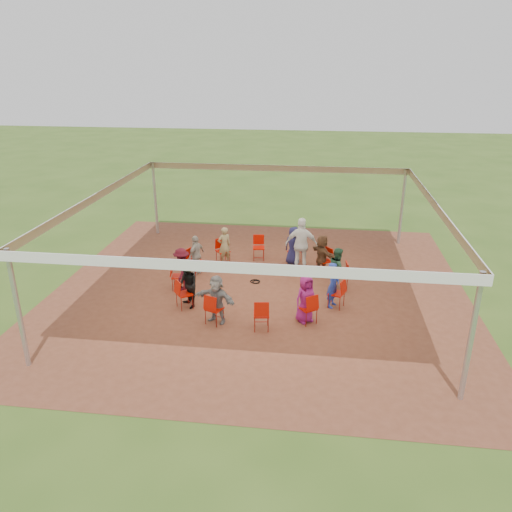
# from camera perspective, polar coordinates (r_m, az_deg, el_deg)

# --- Properties ---
(ground) EXTENTS (80.00, 80.00, 0.00)m
(ground) POSITION_cam_1_polar(r_m,az_deg,el_deg) (16.07, 0.43, -3.78)
(ground) COLOR #38561B
(ground) RESTS_ON ground
(dirt_patch) EXTENTS (13.00, 13.00, 0.00)m
(dirt_patch) POSITION_cam_1_polar(r_m,az_deg,el_deg) (16.07, 0.43, -3.76)
(dirt_patch) COLOR brown
(dirt_patch) RESTS_ON ground
(tent) EXTENTS (10.33, 10.33, 3.00)m
(tent) POSITION_cam_1_polar(r_m,az_deg,el_deg) (15.22, 0.46, 4.33)
(tent) COLOR #B2B2B7
(tent) RESTS_ON ground
(chair_0) EXTENTS (0.49, 0.48, 0.90)m
(chair_0) POSITION_cam_1_polar(r_m,az_deg,el_deg) (16.14, 9.68, -2.25)
(chair_0) COLOR #BF1001
(chair_0) RESTS_ON ground
(chair_1) EXTENTS (0.61, 0.60, 0.90)m
(chair_1) POSITION_cam_1_polar(r_m,az_deg,el_deg) (17.26, 7.83, -0.54)
(chair_1) COLOR #BF1001
(chair_1) RESTS_ON ground
(chair_2) EXTENTS (0.55, 0.57, 0.90)m
(chair_2) POSITION_cam_1_polar(r_m,az_deg,el_deg) (18.03, 4.44, 0.57)
(chair_2) COLOR #BF1001
(chair_2) RESTS_ON ground
(chair_3) EXTENTS (0.48, 0.49, 0.90)m
(chair_3) POSITION_cam_1_polar(r_m,az_deg,el_deg) (18.29, 0.31, 0.94)
(chair_3) COLOR #BF1001
(chair_3) RESTS_ON ground
(chair_4) EXTENTS (0.60, 0.61, 0.90)m
(chair_4) POSITION_cam_1_polar(r_m,az_deg,el_deg) (17.99, -3.80, 0.54)
(chair_4) COLOR #BF1001
(chair_4) RESTS_ON ground
(chair_5) EXTENTS (0.57, 0.55, 0.90)m
(chair_5) POSITION_cam_1_polar(r_m,az_deg,el_deg) (17.19, -7.12, -0.59)
(chair_5) COLOR #BF1001
(chair_5) RESTS_ON ground
(chair_6) EXTENTS (0.49, 0.48, 0.90)m
(chair_6) POSITION_cam_1_polar(r_m,az_deg,el_deg) (16.05, -8.84, -2.32)
(chair_6) COLOR #BF1001
(chair_6) RESTS_ON ground
(chair_7) EXTENTS (0.61, 0.60, 0.90)m
(chair_7) POSITION_cam_1_polar(r_m,az_deg,el_deg) (14.84, -8.19, -4.32)
(chair_7) COLOR #BF1001
(chair_7) RESTS_ON ground
(chair_8) EXTENTS (0.55, 0.57, 0.90)m
(chair_8) POSITION_cam_1_polar(r_m,az_deg,el_deg) (13.90, -4.78, -6.03)
(chair_8) COLOR #BF1001
(chair_8) RESTS_ON ground
(chair_9) EXTENTS (0.48, 0.49, 0.90)m
(chair_9) POSITION_cam_1_polar(r_m,az_deg,el_deg) (13.55, 0.62, -6.70)
(chair_9) COLOR #BF1001
(chair_9) RESTS_ON ground
(chair_10) EXTENTS (0.60, 0.61, 0.90)m
(chair_10) POSITION_cam_1_polar(r_m,az_deg,el_deg) (13.94, 5.94, -5.98)
(chair_10) COLOR #BF1001
(chair_10) RESTS_ON ground
(chair_11) EXTENTS (0.57, 0.55, 0.90)m
(chair_11) POSITION_cam_1_polar(r_m,az_deg,el_deg) (14.92, 9.19, -4.24)
(chair_11) COLOR #BF1001
(chair_11) RESTS_ON ground
(person_seated_0) EXTENTS (0.48, 0.72, 1.39)m
(person_seated_0) POSITION_cam_1_polar(r_m,az_deg,el_deg) (16.02, 9.31, -1.43)
(person_seated_0) COLOR #234E34
(person_seated_0) RESTS_ON ground
(person_seated_1) EXTENTS (1.17, 1.31, 1.39)m
(person_seated_1) POSITION_cam_1_polar(r_m,az_deg,el_deg) (17.10, 7.56, 0.16)
(person_seated_1) COLOR brown
(person_seated_1) RESTS_ON ground
(person_seated_2) EXTENTS (0.77, 0.61, 1.39)m
(person_seated_2) POSITION_cam_1_polar(r_m,az_deg,el_deg) (17.84, 4.30, 1.20)
(person_seated_2) COLOR #1B1B44
(person_seated_2) RESTS_ON ground
(person_seated_3) EXTENTS (0.60, 0.57, 1.39)m
(person_seated_3) POSITION_cam_1_polar(r_m,az_deg,el_deg) (17.80, -3.65, 1.17)
(person_seated_3) COLOR #938556
(person_seated_3) RESTS_ON ground
(person_seated_4) EXTENTS (0.69, 0.91, 1.39)m
(person_seated_4) POSITION_cam_1_polar(r_m,az_deg,el_deg) (17.03, -6.83, 0.11)
(person_seated_4) COLOR #A7A093
(person_seated_4) RESTS_ON ground
(person_seated_5) EXTENTS (0.56, 0.95, 1.39)m
(person_seated_5) POSITION_cam_1_polar(r_m,az_deg,el_deg) (15.94, -8.47, -1.50)
(person_seated_5) COLOR #410B15
(person_seated_5) RESTS_ON ground
(person_seated_6) EXTENTS (0.72, 0.77, 1.39)m
(person_seated_6) POSITION_cam_1_polar(r_m,az_deg,el_deg) (14.78, -7.81, -3.36)
(person_seated_6) COLOR black
(person_seated_6) RESTS_ON ground
(person_seated_7) EXTENTS (1.37, 0.93, 1.39)m
(person_seated_7) POSITION_cam_1_polar(r_m,az_deg,el_deg) (13.87, -4.54, -4.92)
(person_seated_7) COLOR gray
(person_seated_7) RESTS_ON ground
(person_seated_8) EXTENTS (0.77, 0.71, 1.39)m
(person_seated_8) POSITION_cam_1_polar(r_m,az_deg,el_deg) (13.92, 5.69, -4.87)
(person_seated_8) COLOR #8D1867
(person_seated_8) RESTS_ON ground
(person_seated_9) EXTENTS (0.50, 0.59, 1.39)m
(person_seated_9) POSITION_cam_1_polar(r_m,az_deg,el_deg) (14.85, 8.81, -3.28)
(person_seated_9) COLOR #233AA4
(person_seated_9) RESTS_ON ground
(standing_person) EXTENTS (1.15, 0.63, 1.91)m
(standing_person) POSITION_cam_1_polar(r_m,az_deg,el_deg) (17.17, 5.24, 1.28)
(standing_person) COLOR white
(standing_person) RESTS_ON ground
(cable_coil) EXTENTS (0.43, 0.43, 0.03)m
(cable_coil) POSITION_cam_1_polar(r_m,az_deg,el_deg) (16.54, -0.06, -2.94)
(cable_coil) COLOR black
(cable_coil) RESTS_ON ground
(laptop) EXTENTS (0.32, 0.38, 0.24)m
(laptop) POSITION_cam_1_polar(r_m,az_deg,el_deg) (16.01, 8.74, -1.57)
(laptop) COLOR #B7B7BC
(laptop) RESTS_ON ground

